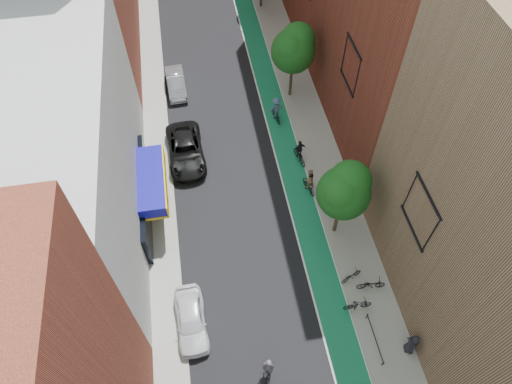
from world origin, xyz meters
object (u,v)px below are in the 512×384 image
parked_car_black (186,150)px  cyclist_lead (268,370)px  parked_car_silver (176,83)px  cyclist_lane_far (276,110)px  cyclist_lane_mid (299,154)px  cyclist_lane_near (309,182)px  parked_car_white (191,320)px  pedestrian (412,344)px

parked_car_black → cyclist_lead: cyclist_lead is taller
parked_car_silver → cyclist_lead: cyclist_lead is taller
parked_car_black → cyclist_lane_far: size_ratio=2.59×
cyclist_lead → cyclist_lane_mid: size_ratio=1.06×
parked_car_silver → cyclist_lane_near: (8.68, -12.73, 0.18)m
parked_car_black → cyclist_lane_mid: 8.68m
parked_car_silver → cyclist_lane_far: (7.82, -5.17, 0.32)m
parked_car_white → parked_car_black: 13.41m
cyclist_lane_mid → cyclist_lane_far: (-0.86, 4.66, 0.29)m
parked_car_black → pedestrian: (11.40, -17.08, 0.26)m
cyclist_lead → cyclist_lane_mid: bearing=-95.7°
parked_car_white → parked_car_black: (0.80, 13.39, 0.06)m
parked_car_black → cyclist_lead: bearing=-81.4°
parked_car_white → cyclist_lane_near: (9.30, 8.71, 0.15)m
pedestrian → parked_car_black: bearing=-131.3°
parked_car_black → pedestrian: bearing=-58.2°
cyclist_lane_mid → cyclist_lane_far: cyclist_lane_far is taller
parked_car_silver → parked_car_white: bearing=-94.0°
cyclist_lead → cyclist_lane_far: (4.49, 19.86, 0.28)m
parked_car_silver → cyclist_lead: 25.26m
parked_car_silver → cyclist_lane_near: bearing=-58.0°
parked_car_silver → pedestrian: bearing=-67.6°
parked_car_black → cyclist_lane_mid: bearing=-13.8°
parked_car_silver → pedestrian: (11.58, -25.13, 0.35)m
parked_car_silver → pedestrian: size_ratio=2.37×
cyclist_lead → cyclist_lane_far: 20.37m
parked_car_black → cyclist_lane_near: size_ratio=2.78×
cyclist_lead → pedestrian: (8.25, -0.09, 0.31)m
parked_car_silver → cyclist_lead: bearing=-84.7°
parked_car_white → cyclist_lane_mid: (9.30, 11.61, 0.00)m
cyclist_lane_mid → cyclist_lane_far: 4.75m
pedestrian → cyclist_lane_mid: bearing=-154.3°
parked_car_white → parked_car_silver: 21.45m
cyclist_lead → cyclist_lane_near: size_ratio=1.03×
parked_car_white → cyclist_lane_mid: size_ratio=2.15×
parked_car_black → pedestrian: pedestrian is taller
parked_car_silver → cyclist_lead: (3.33, -25.03, 0.04)m
parked_car_white → pedestrian: size_ratio=2.40×
cyclist_lane_far → pedestrian: 20.31m
cyclist_lane_near → cyclist_lane_far: cyclist_lane_far is taller
cyclist_lead → cyclist_lane_far: cyclist_lane_far is taller
parked_car_white → cyclist_lead: 5.34m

